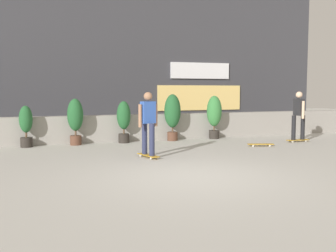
% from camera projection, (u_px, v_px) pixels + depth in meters
% --- Properties ---
extents(ground_plane, '(48.00, 48.00, 0.00)m').
position_uv_depth(ground_plane, '(193.00, 176.00, 8.09)').
color(ground_plane, '#B2AFA8').
extents(planter_wall, '(18.00, 0.40, 0.90)m').
position_uv_depth(planter_wall, '(124.00, 128.00, 13.67)').
color(planter_wall, gray).
rests_on(planter_wall, ground).
extents(building_backdrop, '(20.00, 2.08, 6.50)m').
position_uv_depth(building_backdrop, '(101.00, 55.00, 17.17)').
color(building_backdrop, '#38383D').
rests_on(building_backdrop, ground).
extents(potted_plant_0, '(0.40, 0.40, 1.27)m').
position_uv_depth(potted_plant_0, '(26.00, 124.00, 12.16)').
color(potted_plant_0, '#2D2823').
rests_on(potted_plant_0, ground).
extents(potted_plant_1, '(0.50, 0.50, 1.48)m').
position_uv_depth(potted_plant_1, '(75.00, 118.00, 12.65)').
color(potted_plant_1, brown).
rests_on(potted_plant_1, ground).
extents(potted_plant_2, '(0.46, 0.46, 1.38)m').
position_uv_depth(potted_plant_2, '(124.00, 119.00, 13.19)').
color(potted_plant_2, '#2D2823').
rests_on(potted_plant_2, ground).
extents(potted_plant_3, '(0.56, 0.56, 1.60)m').
position_uv_depth(potted_plant_3, '(172.00, 113.00, 13.75)').
color(potted_plant_3, brown).
rests_on(potted_plant_3, ground).
extents(potted_plant_4, '(0.53, 0.53, 1.54)m').
position_uv_depth(potted_plant_4, '(214.00, 114.00, 14.30)').
color(potted_plant_4, '#2D2823').
rests_on(potted_plant_4, ground).
extents(skater_foreground, '(0.54, 0.82, 1.70)m').
position_uv_depth(skater_foreground, '(148.00, 121.00, 10.24)').
color(skater_foreground, '#BF8C26').
rests_on(skater_foreground, ground).
extents(skater_by_wall_right, '(0.81, 0.56, 1.70)m').
position_uv_depth(skater_by_wall_right, '(299.00, 114.00, 13.39)').
color(skater_by_wall_right, '#BF8C26').
rests_on(skater_by_wall_right, ground).
extents(skateboard_near_camera, '(0.82, 0.43, 0.08)m').
position_uv_depth(skateboard_near_camera, '(261.00, 144.00, 12.41)').
color(skateboard_near_camera, '#BF8C26').
rests_on(skateboard_near_camera, ground).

